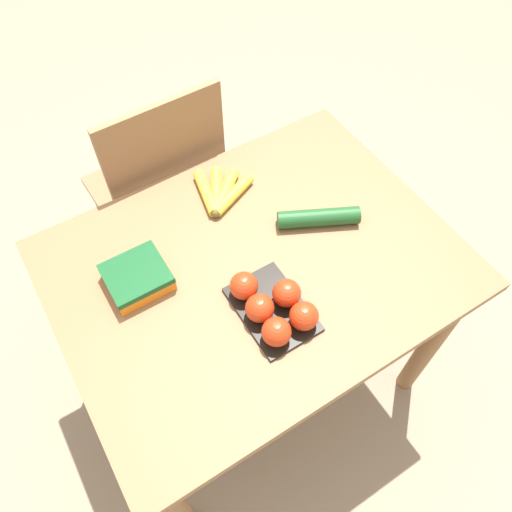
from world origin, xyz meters
The scene contains 7 objects.
ground_plane centered at (0.00, 0.00, 0.00)m, with size 12.00×12.00×0.00m, color gray.
dining_table centered at (0.00, 0.00, 0.63)m, with size 1.03×0.79×0.75m.
chair centered at (-0.04, 0.57, 0.50)m, with size 0.43×0.41×0.97m.
banana_bunch centered at (0.03, 0.25, 0.77)m, with size 0.17×0.17×0.03m.
tomato_pack centered at (-0.05, -0.15, 0.79)m, with size 0.15×0.23×0.08m.
carrot_bag centered at (-0.28, 0.10, 0.78)m, with size 0.15×0.14×0.05m.
cucumber_near centered at (0.21, 0.02, 0.78)m, with size 0.22×0.14×0.05m.
Camera 1 is at (-0.38, -0.61, 1.84)m, focal length 35.00 mm.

